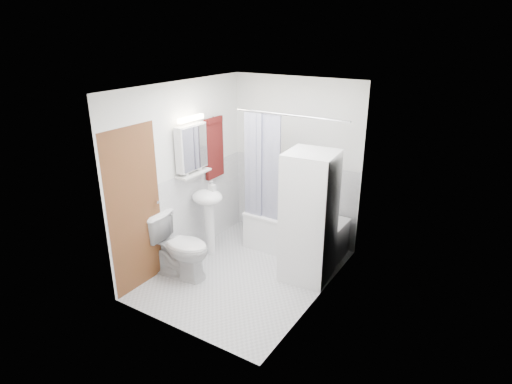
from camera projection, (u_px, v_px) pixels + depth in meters
The scene contains 20 objects.
floor at pixel (246, 274), 5.59m from camera, with size 2.60×2.60×0.00m, color silver.
room_walls at pixel (245, 165), 5.05m from camera, with size 2.60×2.60×2.60m.
wainscot at pixel (258, 224), 5.60m from camera, with size 1.98×2.58×2.58m.
door at pixel (157, 202), 5.26m from camera, with size 0.05×2.00×2.00m.
bathtub at pixel (295, 231), 6.09m from camera, with size 1.39×0.66×0.53m.
tub_spout at pixel (320, 190), 6.05m from camera, with size 0.04×0.04×0.12m, color silver.
curtain_rod at pixel (290, 115), 5.27m from camera, with size 0.02×0.02×1.57m, color silver.
shower_curtain at pixel (261, 168), 5.74m from camera, with size 0.55×0.02×1.45m.
sink at pixel (208, 207), 5.87m from camera, with size 0.44×0.37×1.04m.
medicine_cabinet at pixel (191, 146), 5.55m from camera, with size 0.13×0.50×0.71m.
shelf at pixel (194, 173), 5.67m from camera, with size 0.18×0.54×0.03m, color silver.
shower_caddy at pixel (324, 171), 5.91m from camera, with size 0.22×0.06×0.02m, color silver.
towel at pixel (214, 147), 6.03m from camera, with size 0.07×0.37×0.88m.
washer_dryer at pixel (309, 217), 5.25m from camera, with size 0.64×0.63×1.66m.
toilet at pixel (179, 246), 5.44m from camera, with size 0.46×0.83×0.81m, color white.
soap_pump at pixel (212, 190), 5.79m from camera, with size 0.08×0.17×0.08m, color gray.
shelf_bottle at pixel (186, 173), 5.54m from camera, with size 0.07×0.18×0.07m, color gray.
shelf_cup at pixel (199, 166), 5.75m from camera, with size 0.10×0.09×0.10m, color gray.
shampoo_a at pixel (315, 164), 5.95m from camera, with size 0.13×0.17×0.13m, color gray.
shampoo_b at pixel (323, 167), 5.90m from camera, with size 0.08×0.21×0.08m, color navy.
Camera 1 is at (2.66, -4.03, 3.01)m, focal length 30.00 mm.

